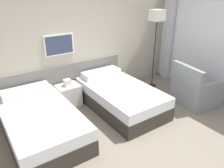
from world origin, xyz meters
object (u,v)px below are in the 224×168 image
at_px(bed_near_door, 40,122).
at_px(nightstand, 68,95).
at_px(bed_near_window, 120,97).
at_px(armchair, 195,91).
at_px(floor_lamp, 157,21).

xyz_separation_m(bed_near_door, nightstand, (0.85, 0.73, -0.02)).
xyz_separation_m(bed_near_window, nightstand, (-0.85, 0.73, -0.02)).
xyz_separation_m(nightstand, armchair, (2.35, -1.50, 0.05)).
bearing_deg(armchair, nightstand, 67.77).
bearing_deg(nightstand, bed_near_window, -40.79).
xyz_separation_m(floor_lamp, armchair, (0.14, -1.18, -1.38)).
distance_m(nightstand, armchair, 2.79).
bearing_deg(nightstand, bed_near_door, -139.21).
bearing_deg(floor_lamp, nightstand, 171.89).
relative_size(nightstand, floor_lamp, 0.31).
xyz_separation_m(bed_near_door, armchair, (3.20, -0.76, 0.03)).
relative_size(bed_near_window, armchair, 2.01).
xyz_separation_m(nightstand, floor_lamp, (2.21, -0.32, 1.43)).
relative_size(nightstand, armchair, 0.61).
relative_size(bed_near_door, nightstand, 3.28).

